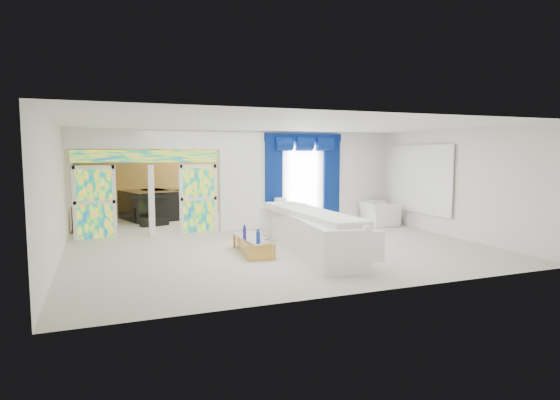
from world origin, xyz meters
name	(u,v)px	position (x,y,z in m)	size (l,w,h in m)	color
floor	(255,234)	(0.00, 0.00, 0.00)	(12.00, 12.00, 0.00)	#B7AF9E
dividing_wall	(309,179)	(2.15, 1.00, 1.50)	(5.70, 0.18, 3.00)	white
dividing_header	(147,139)	(-2.85, 1.00, 2.73)	(4.30, 0.18, 0.55)	white
stained_panel_left	(95,202)	(-4.28, 1.00, 1.00)	(0.95, 0.04, 2.00)	#994C3F
stained_panel_right	(199,199)	(-1.42, 1.00, 1.00)	(0.95, 0.04, 2.00)	#994C3F
stained_transom	(147,156)	(-2.85, 1.00, 2.25)	(4.00, 0.05, 0.35)	#994C3F
window_pane	(303,181)	(1.90, 0.90, 1.45)	(1.00, 0.02, 2.30)	white
blue_drape_left	(274,183)	(0.90, 0.87, 1.40)	(0.55, 0.10, 2.80)	#031148
blue_drape_right	(331,182)	(2.90, 0.87, 1.40)	(0.55, 0.10, 2.80)	#031148
blue_pelmet	(304,138)	(1.90, 0.87, 2.82)	(2.60, 0.12, 0.25)	#031148
wall_mirror	(420,179)	(4.94, -1.00, 1.55)	(0.04, 2.70, 1.90)	white
gold_curtains	(209,174)	(0.00, 5.90, 1.50)	(9.70, 0.12, 2.90)	#B87F2C
white_sofa	(311,233)	(0.52, -2.69, 0.44)	(0.98, 4.58, 0.87)	white
coffee_table	(253,246)	(-0.83, -2.39, 0.18)	(0.55, 1.64, 0.36)	#B88B39
console_table	(289,223)	(1.29, 0.54, 0.19)	(1.17, 0.37, 0.39)	white
table_lamp	(280,208)	(0.99, 0.54, 0.68)	(0.36, 0.36, 0.58)	silver
armchair	(379,214)	(4.29, 0.21, 0.38)	(1.16, 1.02, 0.76)	white
grand_piano	(149,205)	(-2.53, 4.30, 0.51)	(1.53, 2.00, 1.01)	black
piano_bench	(154,221)	(-2.53, 2.70, 0.14)	(0.87, 0.34, 0.29)	black
tv_console	(83,219)	(-4.64, 2.17, 0.39)	(0.53, 0.48, 0.77)	tan
chandelier	(157,144)	(-2.30, 3.40, 2.65)	(0.60, 0.60, 0.60)	gold
decanters	(255,235)	(-0.86, -2.59, 0.46)	(0.20, 1.15, 0.24)	navy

